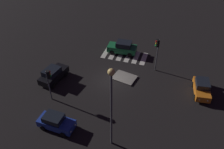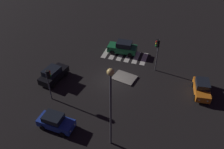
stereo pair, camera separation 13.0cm
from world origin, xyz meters
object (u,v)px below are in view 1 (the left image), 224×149
object	(u,v)px
car_green	(122,47)
traffic_light_south	(157,48)
car_black	(53,74)
car_orange	(202,88)
traffic_light_north	(49,78)
street_lamp	(111,98)
car_blue	(56,122)
traffic_island	(124,78)

from	to	relation	value
car_green	traffic_light_south	xyz separation A→B (m)	(-5.25, 2.91, 2.64)
car_black	car_green	bearing A→B (deg)	-27.12
car_orange	traffic_light_north	world-z (taller)	traffic_light_north
traffic_light_south	traffic_light_north	world-z (taller)	traffic_light_south
traffic_light_south	car_orange	bearing A→B (deg)	116.28
traffic_light_south	street_lamp	distance (m)	13.02
traffic_light_south	car_green	bearing A→B (deg)	-67.86
car_orange	car_blue	distance (m)	16.92
traffic_light_south	traffic_light_north	xyz separation A→B (m)	(10.24, 8.98, -0.48)
car_orange	car_blue	world-z (taller)	car_orange
car_black	traffic_light_south	world-z (taller)	traffic_light_south
car_black	traffic_light_south	distance (m)	13.45
traffic_light_north	car_orange	bearing A→B (deg)	-22.25
street_lamp	traffic_light_north	bearing A→B (deg)	-23.90
traffic_island	car_black	xyz separation A→B (m)	(8.44, 3.05, 0.79)
traffic_light_south	traffic_light_north	size ratio (longest dim) A/B	1.16
car_orange	street_lamp	world-z (taller)	street_lamp
traffic_island	car_black	bearing A→B (deg)	19.85
car_black	traffic_light_south	size ratio (longest dim) A/B	0.92
traffic_light_south	traffic_light_north	distance (m)	13.63
car_black	car_orange	bearing A→B (deg)	-70.54
car_blue	street_lamp	distance (m)	7.77
car_blue	traffic_light_south	world-z (taller)	traffic_light_south
car_blue	car_black	bearing A→B (deg)	123.36
car_orange	traffic_light_north	xyz separation A→B (m)	(16.24, 6.20, 2.25)
traffic_light_north	street_lamp	xyz separation A→B (m)	(-8.29, 3.67, 2.83)
traffic_island	car_blue	bearing A→B (deg)	65.26
car_orange	street_lamp	xyz separation A→B (m)	(7.95, 9.88, 5.08)
car_green	traffic_island	bearing A→B (deg)	105.33
car_orange	car_green	bearing A→B (deg)	-124.12
traffic_light_north	car_green	bearing A→B (deg)	24.05
traffic_island	street_lamp	world-z (taller)	street_lamp
traffic_island	car_blue	world-z (taller)	car_blue
traffic_island	car_orange	distance (m)	9.38
car_black	car_green	xyz separation A→B (m)	(-6.55, -8.79, 0.03)
car_green	street_lamp	bearing A→B (deg)	98.99
car_black	traffic_light_north	bearing A→B (deg)	-143.85
car_orange	car_green	distance (m)	12.60
car_blue	street_lamp	size ratio (longest dim) A/B	0.43
traffic_light_north	street_lamp	world-z (taller)	street_lamp
traffic_light_north	car_blue	bearing A→B (deg)	-98.97
traffic_light_north	traffic_light_south	bearing A→B (deg)	-1.90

